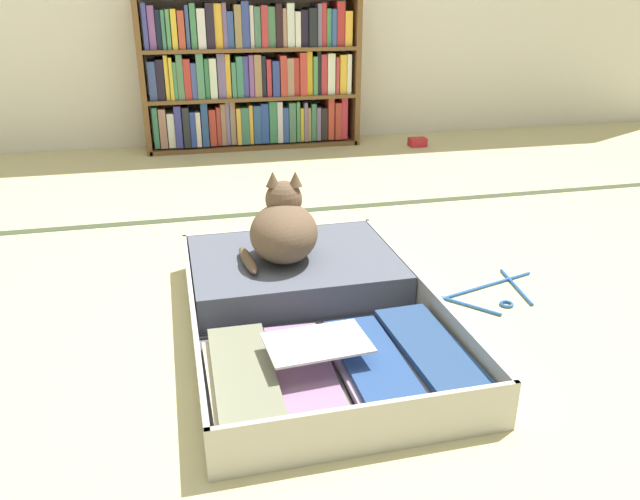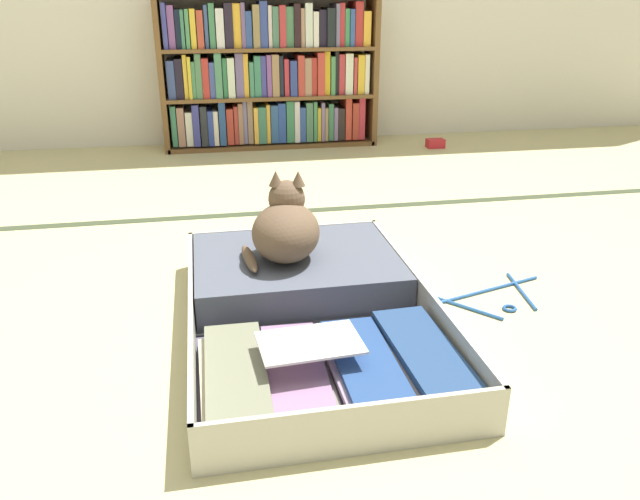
% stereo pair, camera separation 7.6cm
% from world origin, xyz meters
% --- Properties ---
extents(ground_plane, '(10.00, 10.00, 0.00)m').
position_xyz_m(ground_plane, '(0.00, 0.00, 0.00)').
color(ground_plane, '#C8BD87').
extents(tatami_border, '(4.80, 0.05, 0.00)m').
position_xyz_m(tatami_border, '(0.00, 1.04, 0.00)').
color(tatami_border, '#3A452D').
rests_on(tatami_border, ground_plane).
extents(bookshelf, '(1.23, 0.24, 0.84)m').
position_xyz_m(bookshelf, '(0.12, 2.26, 0.41)').
color(bookshelf, brown).
rests_on(bookshelf, ground_plane).
extents(open_suitcase, '(0.64, 1.00, 0.12)m').
position_xyz_m(open_suitcase, '(-0.01, 0.15, 0.05)').
color(open_suitcase, '#BCB8A7').
rests_on(open_suitcase, ground_plane).
extents(black_cat, '(0.26, 0.29, 0.25)m').
position_xyz_m(black_cat, '(-0.04, 0.31, 0.21)').
color(black_cat, brown).
rests_on(black_cat, open_suitcase).
extents(clothes_hanger, '(0.43, 0.28, 0.01)m').
position_xyz_m(clothes_hanger, '(0.55, 0.16, 0.01)').
color(clothes_hanger, '#2659A0').
rests_on(clothes_hanger, ground_plane).
extents(small_red_pouch, '(0.10, 0.07, 0.05)m').
position_xyz_m(small_red_pouch, '(1.06, 2.03, 0.02)').
color(small_red_pouch, red).
rests_on(small_red_pouch, ground_plane).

